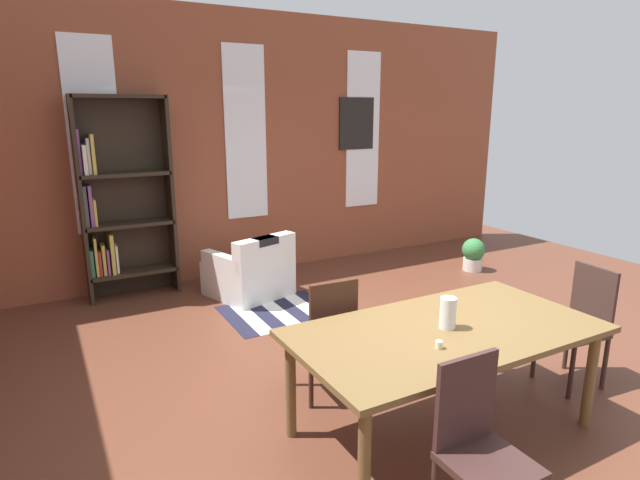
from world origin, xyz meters
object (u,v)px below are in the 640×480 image
Objects in this scene: dining_table at (446,338)px; armchair_white at (250,272)px; dining_chair_near_left at (479,446)px; vase_on_table at (448,313)px; dining_chair_far_left at (327,333)px; potted_plant_by_shelf at (473,254)px; dining_chair_head_right at (580,322)px; bookshelf_tall at (120,201)px.

dining_table reaches higher than armchair_white.
dining_chair_near_left is (-0.46, -0.76, -0.17)m from dining_table.
dining_chair_far_left is at bearing 121.42° from vase_on_table.
potted_plant_by_shelf is (2.87, 2.60, -0.45)m from dining_table.
dining_chair_head_right is 1.00× the size of dining_chair_far_left.
vase_on_table is 4.10m from bookshelf_tall.
dining_chair_head_right is (1.39, -0.01, -0.34)m from vase_on_table.
dining_chair_far_left is at bearing 121.25° from dining_table.
dining_chair_head_right and dining_chair_far_left have the same top height.
dining_chair_head_right is 4.80m from bookshelf_tall.
bookshelf_tall is (-0.97, 4.60, 0.62)m from dining_chair_near_left.
potted_plant_by_shelf is (2.86, 2.60, -0.62)m from vase_on_table.
vase_on_table is 0.47× the size of potted_plant_by_shelf.
potted_plant_by_shelf is at bearing 28.84° from dining_chair_far_left.
armchair_white is (1.27, -0.70, -0.85)m from bookshelf_tall.
vase_on_table reaches higher than armchair_white.
vase_on_table reaches higher than dining_chair_far_left.
dining_chair_near_left is 1.53m from dining_chair_far_left.
armchair_white is (-0.16, 3.13, -0.58)m from vase_on_table.
dining_chair_head_right is 3.51m from armchair_white.
dining_chair_head_right is at bearing -0.27° from dining_table.
dining_chair_head_right is 3.00m from potted_plant_by_shelf.
dining_chair_head_right is at bearing -22.52° from dining_chair_far_left.
potted_plant_by_shelf is at bearing 42.21° from vase_on_table.
dining_table is at bearing 179.73° from dining_chair_head_right.
dining_chair_head_right is (1.85, 0.76, 0.00)m from dining_chair_near_left.
dining_chair_head_right is 2.15× the size of potted_plant_by_shelf.
dining_chair_head_right reaches higher than dining_table.
dining_table is at bearing 59.00° from dining_chair_near_left.
vase_on_table is 0.09× the size of bookshelf_tall.
dining_chair_far_left is at bearing 157.48° from dining_chair_head_right.
dining_chair_near_left is at bearing -89.83° from dining_chair_far_left.
dining_chair_far_left is at bearing -151.16° from potted_plant_by_shelf.
dining_chair_near_left and dining_chair_far_left have the same top height.
dining_chair_near_left and dining_chair_head_right have the same top height.
vase_on_table is at bearing 58.83° from dining_chair_near_left.
bookshelf_tall is at bearing 107.40° from dining_chair_far_left.
dining_chair_far_left is (-0.47, 0.76, -0.34)m from vase_on_table.
armchair_white is 3.07m from potted_plant_by_shelf.
vase_on_table is 0.96m from dining_chair_near_left.
bookshelf_tall is at bearing 163.93° from potted_plant_by_shelf.
dining_chair_near_left is 3.91m from armchair_white.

